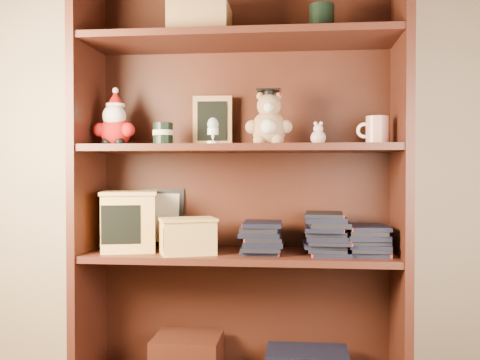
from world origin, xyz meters
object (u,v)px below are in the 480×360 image
object	(u,v)px
bookcase	(241,191)
teacher_mug	(376,130)
grad_teddy_bear	(269,123)
treats_box	(129,221)

from	to	relation	value
bookcase	teacher_mug	xyz separation A→B (m)	(0.50, -0.05, 0.22)
grad_teddy_bear	bookcase	bearing A→B (deg)	152.74
grad_teddy_bear	teacher_mug	xyz separation A→B (m)	(0.39, 0.01, -0.03)
treats_box	bookcase	bearing A→B (deg)	6.97
teacher_mug	treats_box	distance (m)	0.98
bookcase	treats_box	xyz separation A→B (m)	(-0.42, -0.05, -0.11)
bookcase	treats_box	bearing A→B (deg)	-173.03
bookcase	teacher_mug	world-z (taller)	bookcase
bookcase	grad_teddy_bear	distance (m)	0.28
teacher_mug	grad_teddy_bear	bearing A→B (deg)	-179.06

